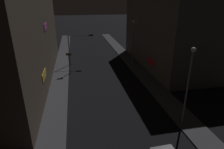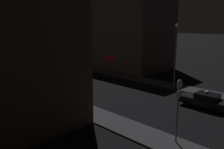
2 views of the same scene
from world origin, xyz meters
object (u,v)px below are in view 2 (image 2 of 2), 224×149
object	(u,v)px
street_lamp_far_block	(82,36)
traffic_light_overhead	(23,48)
taxi	(205,100)
traffic_light_left_kerb	(27,63)
street_lamp_near_block	(176,49)
sign_pole_left	(178,105)

from	to	relation	value
street_lamp_far_block	traffic_light_overhead	bearing A→B (deg)	170.86
taxi	traffic_light_left_kerb	distance (m)	22.59
traffic_light_overhead	street_lamp_near_block	distance (m)	22.29
traffic_light_overhead	sign_pole_left	size ratio (longest dim) A/B	1.34
traffic_light_overhead	street_lamp_far_block	world-z (taller)	street_lamp_far_block
traffic_light_overhead	traffic_light_left_kerb	distance (m)	5.06
taxi	street_lamp_far_block	size ratio (longest dim) A/B	0.57
taxi	street_lamp_far_block	bearing A→B (deg)	79.78
street_lamp_far_block	taxi	bearing A→B (deg)	-100.22
street_lamp_near_block	taxi	bearing A→B (deg)	-124.07
taxi	sign_pole_left	world-z (taller)	sign_pole_left
street_lamp_near_block	street_lamp_far_block	distance (m)	18.71
sign_pole_left	taxi	bearing A→B (deg)	12.27
traffic_light_left_kerb	street_lamp_far_block	distance (m)	12.19
traffic_light_left_kerb	street_lamp_far_block	world-z (taller)	street_lamp_far_block
traffic_light_overhead	traffic_light_left_kerb	world-z (taller)	traffic_light_overhead
taxi	street_lamp_near_block	xyz separation A→B (m)	(3.84, 5.67, 4.10)
taxi	traffic_light_overhead	distance (m)	26.70
sign_pole_left	street_lamp_near_block	bearing A→B (deg)	32.10
taxi	street_lamp_near_block	distance (m)	7.99
traffic_light_left_kerb	street_lamp_far_block	bearing A→B (deg)	14.56
traffic_light_overhead	street_lamp_far_block	size ratio (longest dim) A/B	0.71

